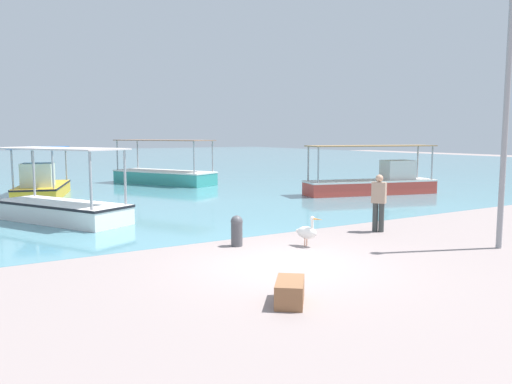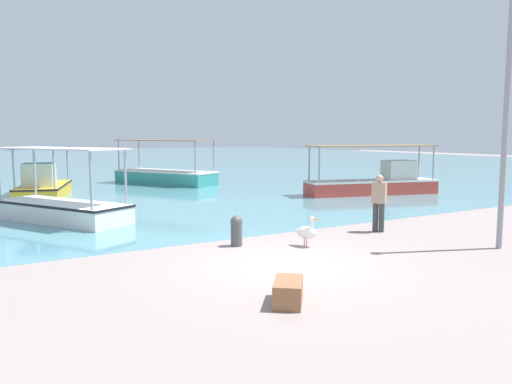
{
  "view_description": "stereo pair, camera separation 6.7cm",
  "coord_description": "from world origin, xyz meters",
  "views": [
    {
      "loc": [
        -6.12,
        -8.8,
        2.85
      ],
      "look_at": [
        1.19,
        3.28,
        1.22
      ],
      "focal_mm": 35.0,
      "sensor_mm": 36.0,
      "label": 1
    },
    {
      "loc": [
        -6.06,
        -8.84,
        2.85
      ],
      "look_at": [
        1.19,
        3.28,
        1.22
      ],
      "focal_mm": 35.0,
      "sensor_mm": 36.0,
      "label": 2
    }
  ],
  "objects": [
    {
      "name": "fishing_boat_near_right",
      "position": [
        -3.23,
        8.4,
        0.5
      ],
      "size": [
        3.87,
        5.23,
        2.42
      ],
      "color": "white",
      "rests_on": "harbor_water"
    },
    {
      "name": "fishing_boat_outer",
      "position": [
        11.1,
        8.65,
        0.6
      ],
      "size": [
        6.65,
        3.08,
        2.34
      ],
      "color": "#D14035",
      "rests_on": "harbor_water"
    },
    {
      "name": "fisherman_standing",
      "position": [
        4.45,
        1.72,
        0.91
      ],
      "size": [
        0.4,
        0.46,
        1.69
      ],
      "color": "#373C3B",
      "rests_on": "ground"
    },
    {
      "name": "ground",
      "position": [
        0.0,
        0.0,
        0.0
      ],
      "size": [
        120.0,
        120.0,
        0.0
      ],
      "primitive_type": "plane",
      "color": "gray"
    },
    {
      "name": "fishing_boat_near_left",
      "position": [
        -2.79,
        15.57,
        0.59
      ],
      "size": [
        3.2,
        5.04,
        2.27
      ],
      "color": "gold",
      "rests_on": "harbor_water"
    },
    {
      "name": "harbor_water",
      "position": [
        0.0,
        48.0,
        0.0
      ],
      "size": [
        110.0,
        90.0,
        0.0
      ],
      "primitive_type": "cube",
      "color": "teal",
      "rests_on": "ground"
    },
    {
      "name": "fishing_boat_center",
      "position": [
        4.24,
        18.63,
        0.54
      ],
      "size": [
        4.67,
        6.46,
        2.55
      ],
      "color": "teal",
      "rests_on": "harbor_water"
    },
    {
      "name": "pelican",
      "position": [
        1.48,
        1.24,
        0.38
      ],
      "size": [
        0.46,
        0.78,
        0.8
      ],
      "color": "#E0997A",
      "rests_on": "ground"
    },
    {
      "name": "lamp_post",
      "position": [
        5.5,
        -1.43,
        3.68
      ],
      "size": [
        0.28,
        0.28,
        6.62
      ],
      "color": "gray",
      "rests_on": "ground"
    },
    {
      "name": "cargo_crate",
      "position": [
        -1.39,
        -2.1,
        0.2
      ],
      "size": [
        0.91,
        0.98,
        0.4
      ],
      "primitive_type": "cube",
      "rotation": [
        0.0,
        0.0,
        4.04
      ],
      "color": "#8E5E3D",
      "rests_on": "ground"
    },
    {
      "name": "mooring_bollard",
      "position": [
        -0.04,
        2.2,
        0.42
      ],
      "size": [
        0.31,
        0.31,
        0.79
      ],
      "color": "#47474C",
      "rests_on": "ground"
    }
  ]
}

